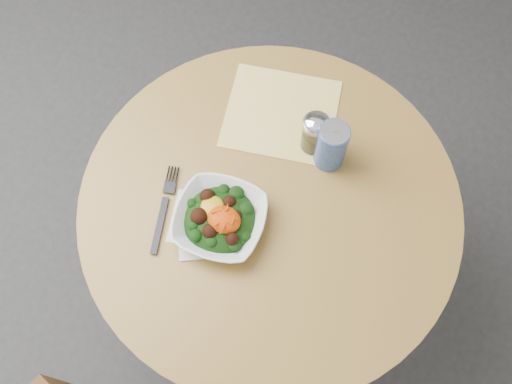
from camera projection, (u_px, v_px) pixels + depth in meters
ground at (265, 283)px, 2.02m from camera, size 6.00×6.00×0.00m
table at (268, 231)px, 1.51m from camera, size 0.90×0.90×0.75m
cloth_napkin at (281, 113)px, 1.43m from camera, size 0.32×0.30×0.00m
paper_napkins at (204, 225)px, 1.31m from camera, size 0.20×0.19×0.00m
salad_bowl at (220, 219)px, 1.28m from camera, size 0.22×0.22×0.08m
fork at (165, 206)px, 1.32m from camera, size 0.08×0.22×0.00m
spice_shaker at (315, 133)px, 1.34m from camera, size 0.07×0.07×0.12m
beverage_can at (331, 146)px, 1.31m from camera, size 0.07×0.07×0.14m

